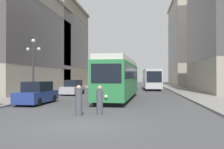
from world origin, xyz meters
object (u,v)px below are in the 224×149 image
(pedestrian_crossing_far, at_px, (100,101))
(parked_car_left_near, at_px, (37,93))
(transit_bus, at_px, (151,78))
(lamp_post_left_near, at_px, (33,59))
(streetcar, at_px, (119,78))
(parked_car_left_mid, at_px, (73,88))
(pedestrian_crossing_near, at_px, (79,101))

(pedestrian_crossing_far, bearing_deg, parked_car_left_near, 94.56)
(transit_bus, distance_m, lamp_post_left_near, 23.92)
(streetcar, relative_size, transit_bus, 1.19)
(transit_bus, height_order, pedestrian_crossing_far, transit_bus)
(transit_bus, height_order, parked_car_left_mid, transit_bus)
(parked_car_left_near, relative_size, parked_car_left_mid, 1.06)
(streetcar, height_order, pedestrian_crossing_far, streetcar)
(parked_car_left_near, bearing_deg, transit_bus, 68.47)
(pedestrian_crossing_far, bearing_deg, streetcar, 41.92)
(parked_car_left_near, bearing_deg, pedestrian_crossing_far, -37.55)
(pedestrian_crossing_near, relative_size, pedestrian_crossing_far, 1.02)
(streetcar, bearing_deg, transit_bus, 81.42)
(parked_car_left_near, bearing_deg, pedestrian_crossing_near, -46.60)
(transit_bus, bearing_deg, parked_car_left_near, -114.83)
(streetcar, xyz_separation_m, pedestrian_crossing_near, (-1.34, -10.27, -1.30))
(parked_car_left_near, xyz_separation_m, pedestrian_crossing_far, (6.01, -4.83, -0.06))
(transit_bus, height_order, pedestrian_crossing_near, transit_bus)
(parked_car_left_near, relative_size, lamp_post_left_near, 0.84)
(parked_car_left_mid, relative_size, pedestrian_crossing_near, 2.60)
(transit_bus, xyz_separation_m, parked_car_left_mid, (-10.04, -13.60, -1.10))
(pedestrian_crossing_near, height_order, lamp_post_left_near, lamp_post_left_near)
(streetcar, relative_size, pedestrian_crossing_far, 8.05)
(lamp_post_left_near, bearing_deg, pedestrian_crossing_near, -52.08)
(parked_car_left_mid, bearing_deg, parked_car_left_near, -87.46)
(parked_car_left_mid, relative_size, pedestrian_crossing_far, 2.67)
(parked_car_left_mid, bearing_deg, pedestrian_crossing_near, -70.17)
(parked_car_left_mid, height_order, pedestrian_crossing_far, parked_car_left_mid)
(pedestrian_crossing_near, bearing_deg, parked_car_left_near, 71.46)
(parked_car_left_near, distance_m, parked_car_left_mid, 10.35)
(pedestrian_crossing_far, relative_size, lamp_post_left_near, 0.30)
(transit_bus, distance_m, pedestrian_crossing_far, 29.09)
(parked_car_left_near, height_order, parked_car_left_mid, same)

